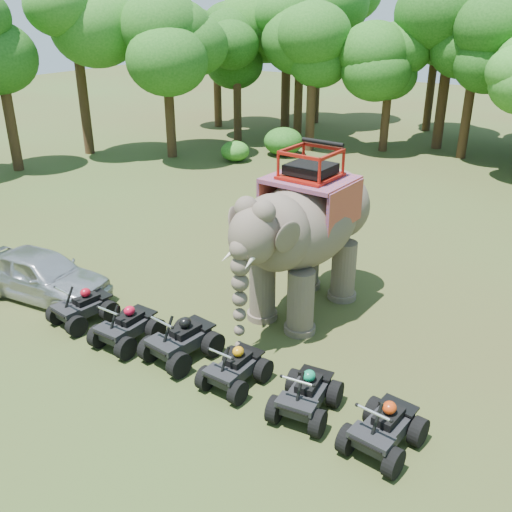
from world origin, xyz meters
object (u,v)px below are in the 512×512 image
object	(u,v)px
elephant	(306,232)
atv_3	(235,363)
atv_4	(306,389)
parked_car	(41,274)
atv_1	(126,322)
atv_2	(181,335)
atv_0	(82,303)
atv_5	(385,422)

from	to	relation	value
elephant	atv_3	world-z (taller)	elephant
atv_4	parked_car	bearing A→B (deg)	170.88
atv_3	atv_4	world-z (taller)	atv_4
atv_1	atv_2	bearing A→B (deg)	9.22
atv_1	elephant	bearing A→B (deg)	55.49
atv_3	atv_1	bearing A→B (deg)	-176.97
elephant	atv_0	xyz separation A→B (m)	(-4.78, -4.11, -1.79)
atv_1	atv_2	size ratio (longest dim) A/B	0.94
parked_car	atv_1	size ratio (longest dim) A/B	2.62
parked_car	atv_1	bearing A→B (deg)	-103.55
atv_1	atv_5	size ratio (longest dim) A/B	1.00
atv_2	elephant	bearing A→B (deg)	78.64
atv_4	atv_5	xyz separation A→B (m)	(1.82, -0.10, 0.01)
atv_2	atv_4	bearing A→B (deg)	4.53
atv_5	atv_3	bearing A→B (deg)	-175.23
parked_car	atv_1	world-z (taller)	parked_car
elephant	atv_0	size ratio (longest dim) A/B	3.46
elephant	atv_4	xyz separation A→B (m)	(2.31, -4.13, -1.79)
atv_5	parked_car	bearing A→B (deg)	-176.50
elephant	atv_5	xyz separation A→B (m)	(4.13, -4.23, -1.78)
atv_3	atv_0	bearing A→B (deg)	-178.51
atv_1	atv_4	size ratio (longest dim) A/B	1.02
atv_2	atv_5	bearing A→B (deg)	4.40
parked_car	atv_3	bearing A→B (deg)	-99.86
atv_2	atv_3	world-z (taller)	atv_2
atv_4	atv_5	world-z (taller)	atv_5
parked_car	atv_4	bearing A→B (deg)	-99.14
elephant	parked_car	xyz separation A→B (m)	(-6.98, -3.72, -1.65)
elephant	atv_4	distance (m)	5.06
atv_4	atv_0	bearing A→B (deg)	173.19
elephant	atv_2	distance (m)	4.53
atv_0	atv_3	size ratio (longest dim) A/B	1.04
parked_car	atv_3	world-z (taller)	parked_car
parked_car	atv_4	xyz separation A→B (m)	(9.29, -0.41, -0.14)
atv_0	atv_5	xyz separation A→B (m)	(8.92, -0.12, 0.02)
atv_1	atv_2	xyz separation A→B (m)	(1.65, 0.25, 0.04)
atv_0	atv_2	bearing A→B (deg)	10.19
elephant	atv_1	distance (m)	5.46
parked_car	atv_2	world-z (taller)	parked_car
atv_2	atv_3	size ratio (longest dim) A/B	1.14
parked_car	atv_4	distance (m)	9.30
elephant	atv_2	xyz separation A→B (m)	(-1.33, -3.97, -1.74)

